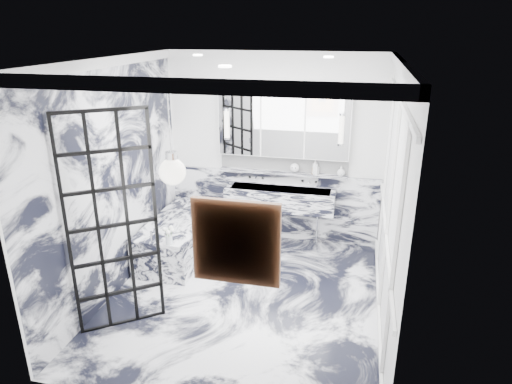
% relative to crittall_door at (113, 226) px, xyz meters
% --- Properties ---
extents(floor, '(3.60, 3.60, 0.00)m').
position_rel_crittall_door_xyz_m(floor, '(1.18, 0.79, -1.19)').
color(floor, white).
rests_on(floor, ground).
extents(ceiling, '(3.60, 3.60, 0.00)m').
position_rel_crittall_door_xyz_m(ceiling, '(1.18, 0.79, 1.61)').
color(ceiling, white).
rests_on(ceiling, wall_back).
extents(wall_back, '(3.60, 0.00, 3.60)m').
position_rel_crittall_door_xyz_m(wall_back, '(1.18, 2.59, 0.21)').
color(wall_back, white).
rests_on(wall_back, floor).
extents(wall_front, '(3.60, 0.00, 3.60)m').
position_rel_crittall_door_xyz_m(wall_front, '(1.18, -1.01, 0.21)').
color(wall_front, white).
rests_on(wall_front, floor).
extents(wall_left, '(0.00, 3.60, 3.60)m').
position_rel_crittall_door_xyz_m(wall_left, '(-0.42, 0.79, 0.21)').
color(wall_left, white).
rests_on(wall_left, floor).
extents(wall_right, '(0.00, 3.60, 3.60)m').
position_rel_crittall_door_xyz_m(wall_right, '(2.78, 0.79, 0.21)').
color(wall_right, white).
rests_on(wall_right, floor).
extents(marble_clad_back, '(3.18, 0.05, 1.05)m').
position_rel_crittall_door_xyz_m(marble_clad_back, '(1.18, 2.57, -0.66)').
color(marble_clad_back, white).
rests_on(marble_clad_back, floor).
extents(marble_clad_left, '(0.02, 3.56, 2.68)m').
position_rel_crittall_door_xyz_m(marble_clad_left, '(-0.40, 0.79, 0.15)').
color(marble_clad_left, white).
rests_on(marble_clad_left, floor).
extents(panel_molding, '(0.03, 3.40, 2.30)m').
position_rel_crittall_door_xyz_m(panel_molding, '(2.76, 0.79, 0.11)').
color(panel_molding, white).
rests_on(panel_molding, floor).
extents(soap_bottle_a, '(0.10, 0.10, 0.23)m').
position_rel_crittall_door_xyz_m(soap_bottle_a, '(1.81, 2.50, 0.02)').
color(soap_bottle_a, '#8C5919').
rests_on(soap_bottle_a, ledge).
extents(soap_bottle_b, '(0.09, 0.10, 0.16)m').
position_rel_crittall_door_xyz_m(soap_bottle_b, '(1.83, 2.50, -0.02)').
color(soap_bottle_b, '#4C4C51').
rests_on(soap_bottle_b, ledge).
extents(soap_bottle_c, '(0.14, 0.14, 0.14)m').
position_rel_crittall_door_xyz_m(soap_bottle_c, '(2.18, 2.50, -0.03)').
color(soap_bottle_c, silver).
rests_on(soap_bottle_c, ledge).
extents(face_pot, '(0.13, 0.13, 0.13)m').
position_rel_crittall_door_xyz_m(face_pot, '(1.51, 2.50, -0.02)').
color(face_pot, white).
rests_on(face_pot, ledge).
extents(amber_bottle, '(0.04, 0.04, 0.10)m').
position_rel_crittall_door_xyz_m(amber_bottle, '(1.79, 2.50, -0.05)').
color(amber_bottle, '#8C5919').
rests_on(amber_bottle, ledge).
extents(flower_vase, '(0.08, 0.08, 0.12)m').
position_rel_crittall_door_xyz_m(flower_vase, '(0.19, 0.91, -0.58)').
color(flower_vase, silver).
rests_on(flower_vase, bathtub).
extents(crittall_door, '(0.73, 0.55, 2.37)m').
position_rel_crittall_door_xyz_m(crittall_door, '(0.00, 0.00, 0.00)').
color(crittall_door, black).
rests_on(crittall_door, floor).
extents(artwork, '(0.56, 0.05, 0.56)m').
position_rel_crittall_door_xyz_m(artwork, '(1.59, -0.97, 0.45)').
color(artwork, orange).
rests_on(artwork, wall_front).
extents(pendant_light, '(0.22, 0.22, 0.22)m').
position_rel_crittall_door_xyz_m(pendant_light, '(0.92, -0.50, 0.80)').
color(pendant_light, white).
rests_on(pendant_light, ceiling).
extents(trough_sink, '(1.60, 0.45, 0.30)m').
position_rel_crittall_door_xyz_m(trough_sink, '(1.33, 2.35, -0.46)').
color(trough_sink, silver).
rests_on(trough_sink, wall_back).
extents(ledge, '(1.90, 0.14, 0.04)m').
position_rel_crittall_door_xyz_m(ledge, '(1.33, 2.51, -0.12)').
color(ledge, silver).
rests_on(ledge, wall_back).
extents(subway_tile, '(1.90, 0.03, 0.23)m').
position_rel_crittall_door_xyz_m(subway_tile, '(1.33, 2.57, 0.02)').
color(subway_tile, white).
rests_on(subway_tile, wall_back).
extents(mirror_cabinet, '(1.90, 0.16, 1.00)m').
position_rel_crittall_door_xyz_m(mirror_cabinet, '(1.33, 2.52, 0.63)').
color(mirror_cabinet, white).
rests_on(mirror_cabinet, wall_back).
extents(sconce_left, '(0.07, 0.07, 0.40)m').
position_rel_crittall_door_xyz_m(sconce_left, '(0.51, 2.42, 0.59)').
color(sconce_left, white).
rests_on(sconce_left, mirror_cabinet).
extents(sconce_right, '(0.07, 0.07, 0.40)m').
position_rel_crittall_door_xyz_m(sconce_right, '(2.15, 2.42, 0.59)').
color(sconce_right, white).
rests_on(sconce_right, mirror_cabinet).
extents(bathtub, '(0.75, 1.65, 0.55)m').
position_rel_crittall_door_xyz_m(bathtub, '(0.01, 1.69, -0.91)').
color(bathtub, silver).
rests_on(bathtub, floor).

